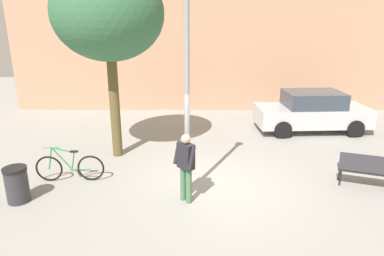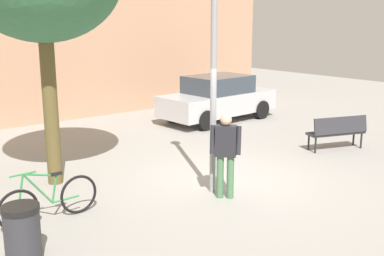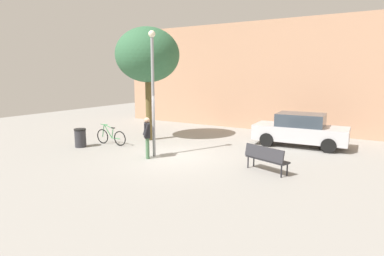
% 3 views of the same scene
% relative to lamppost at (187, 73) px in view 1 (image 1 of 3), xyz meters
% --- Properties ---
extents(ground_plane, '(36.00, 36.00, 0.00)m').
position_rel_lamppost_xyz_m(ground_plane, '(0.66, 0.39, -2.99)').
color(ground_plane, gray).
extents(building_facade, '(17.95, 2.00, 6.42)m').
position_rel_lamppost_xyz_m(building_facade, '(0.66, 9.32, 0.22)').
color(building_facade, tan).
rests_on(building_facade, ground_plane).
extents(lamppost, '(0.28, 0.28, 5.05)m').
position_rel_lamppost_xyz_m(lamppost, '(0.00, 0.00, 0.00)').
color(lamppost, gray).
rests_on(lamppost, ground_plane).
extents(person_by_lamppost, '(0.57, 0.59, 1.67)m').
position_rel_lamppost_xyz_m(person_by_lamppost, '(-0.03, -0.40, -2.02)').
color(person_by_lamppost, '#47704C').
rests_on(person_by_lamppost, ground_plane).
extents(park_bench, '(1.67, 0.98, 0.92)m').
position_rel_lamppost_xyz_m(park_bench, '(4.66, 0.27, -2.44)').
color(park_bench, '#2D2D33').
rests_on(park_bench, ground_plane).
extents(plaza_tree, '(3.17, 3.17, 5.65)m').
position_rel_lamppost_xyz_m(plaza_tree, '(-2.27, 2.50, 1.28)').
color(plaza_tree, brown).
rests_on(plaza_tree, ground_plane).
extents(bicycle_green, '(1.81, 0.12, 0.97)m').
position_rel_lamppost_xyz_m(bicycle_green, '(-3.14, 0.67, -2.60)').
color(bicycle_green, black).
rests_on(bicycle_green, ground_plane).
extents(parked_car_silver, '(4.29, 2.00, 1.55)m').
position_rel_lamppost_xyz_m(parked_car_silver, '(4.69, 5.08, -2.21)').
color(parked_car_silver, '#B7B7BC').
rests_on(parked_car_silver, ground_plane).
extents(trash_bin, '(0.54, 0.54, 0.86)m').
position_rel_lamppost_xyz_m(trash_bin, '(-3.99, -0.44, -2.55)').
color(trash_bin, '#2D2D33').
rests_on(trash_bin, ground_plane).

